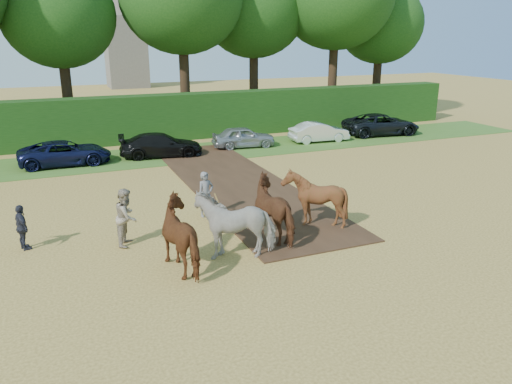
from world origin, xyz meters
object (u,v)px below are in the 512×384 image
(spectator_near, at_px, (127,217))
(parked_cars, at_px, (216,139))
(spectator_far, at_px, (22,228))
(plough_team, at_px, (256,215))

(spectator_near, xyz_separation_m, parked_cars, (7.22, 12.40, -0.29))
(spectator_far, height_order, parked_cars, spectator_far)
(plough_team, relative_size, parked_cars, 0.20)
(spectator_near, bearing_deg, plough_team, -87.85)
(parked_cars, bearing_deg, spectator_far, -132.17)
(spectator_far, distance_m, parked_cars, 15.56)
(spectator_far, bearing_deg, spectator_near, -125.60)
(spectator_near, distance_m, parked_cars, 14.35)
(spectator_far, bearing_deg, parked_cars, -62.79)
(spectator_near, distance_m, spectator_far, 3.35)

